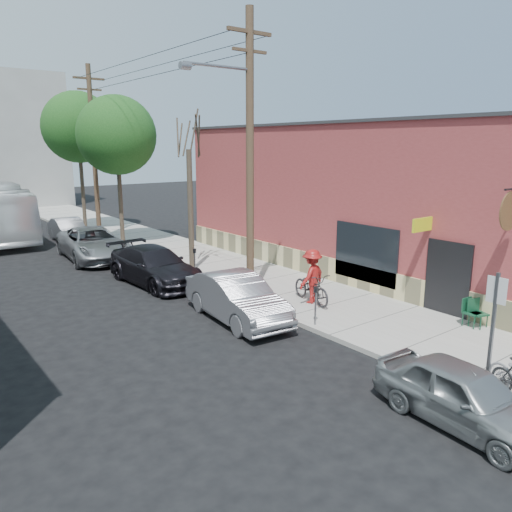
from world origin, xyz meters
TOP-DOWN VIEW (x-y plane):
  - ground at (0.00, 0.00)m, footprint 120.00×120.00m
  - sidewalk at (4.25, 11.00)m, footprint 4.50×58.00m
  - cafe_building at (8.99, 4.99)m, footprint 6.60×20.20m
  - sign_post at (2.35, -4.61)m, footprint 0.07×0.45m
  - parking_meter_near at (2.25, 0.88)m, footprint 0.14×0.14m
  - parking_meter_far at (2.25, 8.16)m, footprint 0.14×0.14m
  - utility_pole_near at (2.39, 4.52)m, footprint 3.57×0.28m
  - utility_pole_far at (2.45, 19.74)m, footprint 1.80×0.28m
  - tree_bare at (2.80, 9.35)m, footprint 0.24×0.24m
  - tree_leafy_mid at (2.80, 17.07)m, footprint 4.29×4.29m
  - tree_leafy_far at (2.80, 23.22)m, footprint 4.50×4.50m
  - patio_chair_a at (6.10, -2.34)m, footprint 0.63×0.63m
  - patio_chair_b at (6.00, -2.19)m, footprint 0.53×0.53m
  - cyclist at (3.74, 2.61)m, footprint 1.38×0.97m
  - cyclist_bike at (3.74, 2.61)m, footprint 1.12×2.20m
  - car_0 at (0.80, -4.93)m, footprint 1.81×3.97m
  - car_1 at (0.80, 3.07)m, footprint 2.06×4.76m
  - car_2 at (0.68, 8.79)m, footprint 2.43×5.35m
  - car_3 at (0.29, 14.78)m, footprint 3.18×5.97m
  - car_4 at (0.80, 20.27)m, footprint 1.64×4.28m

SIDE VIEW (x-z plane):
  - ground at x=0.00m, z-range 0.00..0.00m
  - sidewalk at x=4.25m, z-range 0.00..0.15m
  - patio_chair_a at x=6.10m, z-range 0.15..1.03m
  - patio_chair_b at x=6.00m, z-range 0.15..1.03m
  - car_0 at x=0.80m, z-range 0.00..1.32m
  - car_4 at x=0.80m, z-range 0.00..1.39m
  - cyclist_bike at x=3.74m, z-range 0.15..1.26m
  - car_2 at x=0.68m, z-range 0.00..1.52m
  - car_1 at x=0.80m, z-range 0.00..1.53m
  - car_3 at x=0.29m, z-range 0.00..1.60m
  - parking_meter_near at x=2.25m, z-range 0.36..1.60m
  - parking_meter_far at x=2.25m, z-range 0.36..1.60m
  - cyclist at x=3.74m, z-range 0.15..2.08m
  - sign_post at x=2.35m, z-range 0.43..3.23m
  - tree_bare at x=2.80m, z-range 0.15..5.48m
  - cafe_building at x=8.99m, z-range 0.00..6.61m
  - utility_pole_far at x=2.45m, z-range 0.34..10.34m
  - utility_pole_near at x=2.39m, z-range 0.41..10.41m
  - tree_leafy_mid at x=2.80m, z-range 2.08..10.24m
  - tree_leafy_far at x=2.80m, z-range 2.32..11.17m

